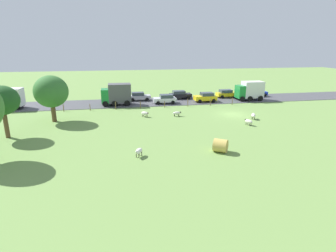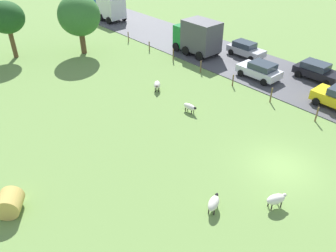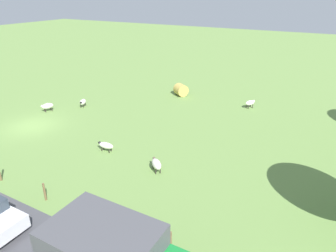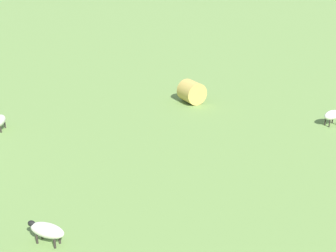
{
  "view_description": "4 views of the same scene",
  "coord_description": "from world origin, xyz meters",
  "px_view_note": "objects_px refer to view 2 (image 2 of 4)",
  "views": [
    {
      "loc": [
        -37.15,
        16.82,
        9.87
      ],
      "look_at": [
        -7.29,
        11.27,
        0.9
      ],
      "focal_mm": 29.18,
      "sensor_mm": 36.0,
      "label": 1
    },
    {
      "loc": [
        -15.95,
        -7.43,
        13.53
      ],
      "look_at": [
        -3.17,
        7.07,
        0.95
      ],
      "focal_mm": 36.04,
      "sensor_mm": 36.0,
      "label": 2
    },
    {
      "loc": [
        15.58,
        22.2,
        10.78
      ],
      "look_at": [
        -4.84,
        10.78,
        0.47
      ],
      "focal_mm": 33.07,
      "sensor_mm": 36.0,
      "label": 3
    },
    {
      "loc": [
        9.09,
        16.75,
        8.44
      ],
      "look_at": [
        -8.78,
        8.26,
        0.51
      ],
      "focal_mm": 47.71,
      "sensor_mm": 36.0,
      "label": 4
    }
  ],
  "objects_px": {
    "truck_2": "(109,7)",
    "car_0": "(260,70)",
    "car_3": "(317,71)",
    "hay_bale_0": "(9,203)",
    "sheep_4": "(214,203)",
    "tree_1": "(79,16)",
    "sheep_0": "(276,199)",
    "tree_0": "(6,18)",
    "car_4": "(246,49)",
    "truck_0": "(198,36)",
    "sheep_1": "(157,85)",
    "sheep_3": "(190,107)"
  },
  "relations": [
    {
      "from": "sheep_3",
      "to": "tree_1",
      "type": "xyz_separation_m",
      "value": [
        0.27,
        16.88,
        3.59
      ]
    },
    {
      "from": "sheep_1",
      "to": "car_4",
      "type": "distance_m",
      "value": 12.15
    },
    {
      "from": "hay_bale_0",
      "to": "truck_0",
      "type": "xyz_separation_m",
      "value": [
        23.69,
        9.59,
        1.32
      ]
    },
    {
      "from": "tree_1",
      "to": "car_4",
      "type": "relative_size",
      "value": 1.53
    },
    {
      "from": "sheep_0",
      "to": "car_3",
      "type": "relative_size",
      "value": 0.3
    },
    {
      "from": "truck_0",
      "to": "truck_2",
      "type": "xyz_separation_m",
      "value": [
        0.1,
        17.35,
        -0.14
      ]
    },
    {
      "from": "truck_0",
      "to": "car_4",
      "type": "height_order",
      "value": "truck_0"
    },
    {
      "from": "sheep_4",
      "to": "truck_2",
      "type": "height_order",
      "value": "truck_2"
    },
    {
      "from": "tree_0",
      "to": "car_3",
      "type": "relative_size",
      "value": 1.4
    },
    {
      "from": "truck_2",
      "to": "car_4",
      "type": "height_order",
      "value": "truck_2"
    },
    {
      "from": "tree_0",
      "to": "truck_0",
      "type": "height_order",
      "value": "tree_0"
    },
    {
      "from": "car_3",
      "to": "tree_0",
      "type": "bearing_deg",
      "value": 128.11
    },
    {
      "from": "hay_bale_0",
      "to": "car_4",
      "type": "xyz_separation_m",
      "value": [
        26.94,
        5.61,
        0.21
      ]
    },
    {
      "from": "car_4",
      "to": "truck_0",
      "type": "bearing_deg",
      "value": 129.18
    },
    {
      "from": "sheep_0",
      "to": "tree_0",
      "type": "distance_m",
      "value": 31.02
    },
    {
      "from": "sheep_4",
      "to": "hay_bale_0",
      "type": "height_order",
      "value": "hay_bale_0"
    },
    {
      "from": "truck_2",
      "to": "tree_1",
      "type": "bearing_deg",
      "value": -136.11
    },
    {
      "from": "truck_2",
      "to": "car_3",
      "type": "bearing_deg",
      "value": -83.14
    },
    {
      "from": "car_0",
      "to": "car_4",
      "type": "bearing_deg",
      "value": 51.08
    },
    {
      "from": "hay_bale_0",
      "to": "car_0",
      "type": "bearing_deg",
      "value": 3.18
    },
    {
      "from": "sheep_0",
      "to": "sheep_4",
      "type": "distance_m",
      "value": 3.34
    },
    {
      "from": "sheep_4",
      "to": "tree_1",
      "type": "relative_size",
      "value": 0.2
    },
    {
      "from": "hay_bale_0",
      "to": "truck_2",
      "type": "height_order",
      "value": "truck_2"
    },
    {
      "from": "tree_0",
      "to": "truck_0",
      "type": "relative_size",
      "value": 1.17
    },
    {
      "from": "tree_1",
      "to": "sheep_1",
      "type": "bearing_deg",
      "value": -88.85
    },
    {
      "from": "tree_0",
      "to": "truck_2",
      "type": "height_order",
      "value": "tree_0"
    },
    {
      "from": "truck_0",
      "to": "car_3",
      "type": "bearing_deg",
      "value": -73.08
    },
    {
      "from": "tree_0",
      "to": "car_3",
      "type": "bearing_deg",
      "value": -51.89
    },
    {
      "from": "hay_bale_0",
      "to": "truck_2",
      "type": "distance_m",
      "value": 35.96
    },
    {
      "from": "sheep_4",
      "to": "truck_0",
      "type": "xyz_separation_m",
      "value": [
        15.62,
        16.52,
        1.47
      ]
    },
    {
      "from": "truck_2",
      "to": "car_4",
      "type": "xyz_separation_m",
      "value": [
        3.15,
        -21.34,
        -0.97
      ]
    },
    {
      "from": "tree_0",
      "to": "car_4",
      "type": "distance_m",
      "value": 24.79
    },
    {
      "from": "car_0",
      "to": "truck_0",
      "type": "bearing_deg",
      "value": 88.44
    },
    {
      "from": "hay_bale_0",
      "to": "car_3",
      "type": "height_order",
      "value": "car_3"
    },
    {
      "from": "sheep_0",
      "to": "sheep_3",
      "type": "distance_m",
      "value": 10.75
    },
    {
      "from": "tree_0",
      "to": "truck_2",
      "type": "relative_size",
      "value": 1.19
    },
    {
      "from": "car_0",
      "to": "truck_2",
      "type": "bearing_deg",
      "value": 89.28
    },
    {
      "from": "truck_0",
      "to": "tree_1",
      "type": "bearing_deg",
      "value": 137.18
    },
    {
      "from": "car_4",
      "to": "truck_2",
      "type": "bearing_deg",
      "value": 98.41
    },
    {
      "from": "sheep_3",
      "to": "tree_0",
      "type": "xyz_separation_m",
      "value": [
        -5.85,
        20.58,
        3.7
      ]
    },
    {
      "from": "tree_0",
      "to": "tree_1",
      "type": "xyz_separation_m",
      "value": [
        6.11,
        -3.71,
        -0.11
      ]
    },
    {
      "from": "car_0",
      "to": "car_3",
      "type": "relative_size",
      "value": 0.96
    },
    {
      "from": "car_3",
      "to": "hay_bale_0",
      "type": "bearing_deg",
      "value": 175.23
    },
    {
      "from": "sheep_0",
      "to": "tree_0",
      "type": "xyz_separation_m",
      "value": [
        -2.27,
        30.73,
        3.62
      ]
    },
    {
      "from": "truck_2",
      "to": "car_0",
      "type": "bearing_deg",
      "value": -90.72
    },
    {
      "from": "car_0",
      "to": "car_4",
      "type": "xyz_separation_m",
      "value": [
        3.47,
        4.3,
        -0.02
      ]
    },
    {
      "from": "sheep_1",
      "to": "truck_0",
      "type": "xyz_separation_m",
      "value": [
        8.89,
        3.81,
        1.45
      ]
    },
    {
      "from": "sheep_1",
      "to": "sheep_4",
      "type": "bearing_deg",
      "value": -117.92
    },
    {
      "from": "car_0",
      "to": "sheep_0",
      "type": "bearing_deg",
      "value": -141.18
    },
    {
      "from": "sheep_4",
      "to": "sheep_3",
      "type": "bearing_deg",
      "value": 52.51
    }
  ]
}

